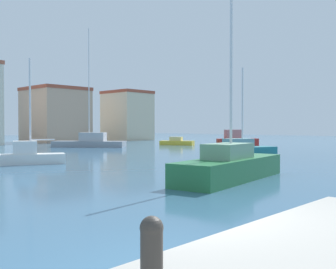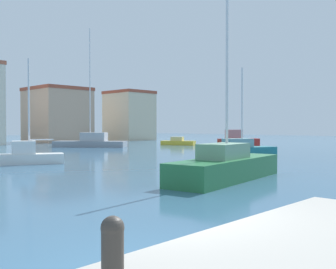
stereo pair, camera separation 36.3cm
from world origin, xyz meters
name	(u,v)px [view 1 (the left image)]	position (x,y,z in m)	size (l,w,h in m)	color
water	(116,157)	(15.00, 20.00, 0.00)	(160.00, 160.00, 0.00)	#38607F
mooring_bollard	(152,251)	(-2.45, -1.99, 1.34)	(0.20, 0.20, 0.65)	#38332D
sailboat_green_distant_north	(230,166)	(9.84, 5.65, 0.63)	(7.63, 3.08, 8.45)	#28703D
sailboat_teal_far_right	(241,149)	(22.00, 12.94, 0.56)	(6.04, 3.54, 7.06)	#1E707A
sailboat_white_inner_mooring	(29,155)	(7.31, 19.26, 0.56)	(4.44, 3.20, 6.72)	white
sailboat_grey_far_left	(90,142)	(22.20, 33.68, 0.62)	(6.94, 8.05, 13.76)	gray
motorboat_red_distant_east	(237,141)	(33.70, 21.15, 0.73)	(4.81, 3.47, 2.03)	#B22823
motorboat_yellow_behind_lamppost	(177,142)	(32.60, 29.48, 0.37)	(3.07, 4.50, 1.06)	gold
warehouse_block	(55,115)	(27.65, 50.50, 4.22)	(7.98, 8.86, 8.42)	tan
yacht_club	(127,116)	(40.72, 48.65, 4.31)	(6.51, 7.43, 8.61)	beige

